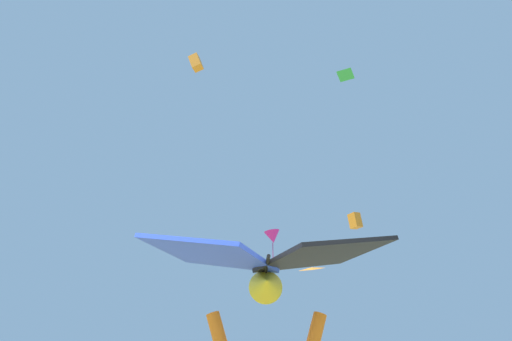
{
  "coord_description": "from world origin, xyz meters",
  "views": [
    {
      "loc": [
        0.1,
        -3.28,
        1.38
      ],
      "look_at": [
        0.34,
        1.11,
        3.67
      ],
      "focal_mm": 31.31,
      "sensor_mm": 36.0,
      "label": 1
    }
  ],
  "objects": [
    {
      "name": "held_stunt_kite",
      "position": [
        0.34,
        -0.27,
        2.24
      ],
      "size": [
        1.77,
        0.95,
        0.4
      ],
      "color": "black"
    },
    {
      "name": "distant_kite_orange_low_right",
      "position": [
        -1.88,
        13.46,
        15.86
      ],
      "size": [
        0.79,
        0.59,
        0.88
      ],
      "color": "orange"
    },
    {
      "name": "distant_kite_orange_mid_left",
      "position": [
        6.82,
        19.48,
        10.27
      ],
      "size": [
        0.81,
        0.77,
        0.89
      ],
      "color": "orange"
    },
    {
      "name": "distant_kite_magenta_low_left",
      "position": [
        3.09,
        28.63,
        12.4
      ],
      "size": [
        1.73,
        1.68,
        2.73
      ],
      "color": "#DB2393"
    },
    {
      "name": "distant_kite_orange_high_right",
      "position": [
        3.3,
        14.33,
        6.17
      ],
      "size": [
        0.84,
        0.85,
        0.4
      ],
      "color": "orange"
    },
    {
      "name": "distant_kite_green_high_left",
      "position": [
        6.59,
        17.39,
        18.77
      ],
      "size": [
        1.1,
        1.09,
        0.32
      ],
      "color": "green"
    }
  ]
}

